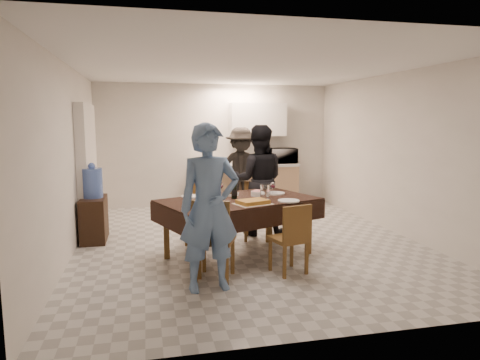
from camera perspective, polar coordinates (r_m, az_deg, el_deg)
The scene contains 33 objects.
floor at distance 6.59m, azimuth 1.00°, elevation -8.20°, with size 5.00×6.00×0.02m, color beige.
ceiling at distance 6.37m, azimuth 1.06°, elevation 14.87°, with size 5.00×6.00×0.02m, color white.
wall_back at distance 9.29m, azimuth -3.31°, elevation 4.65°, with size 5.00×0.02×2.60m, color silver.
wall_front at distance 3.52m, azimuth 12.50°, elevation -0.93°, with size 5.00×0.02×2.60m, color silver.
wall_left at distance 6.26m, azimuth -21.85°, elevation 2.50°, with size 0.02×6.00×2.60m, color silver.
wall_right at distance 7.35m, azimuth 20.39°, elevation 3.30°, with size 0.02×6.00×2.60m, color silver.
stub_partition at distance 7.45m, azimuth -19.67°, elevation 1.46°, with size 0.15×1.40×2.10m, color silver.
kitchen_base_cabinet at distance 9.18m, azimuth 0.75°, elevation -0.83°, with size 2.20×0.60×0.86m, color #9D7C5E.
kitchen_worktop at distance 9.12m, azimuth 0.76°, elevation 1.99°, with size 2.24×0.64×0.05m, color beige.
upper_cabinet at distance 9.28m, azimuth 2.39°, elevation 8.05°, with size 1.20×0.34×0.70m, color white.
dining_table at distance 5.73m, azimuth -0.17°, elevation -2.91°, with size 2.31×1.82×0.79m.
chair_near_left at distance 4.88m, azimuth -3.25°, elevation -6.84°, with size 0.57×0.58×0.52m.
chair_near_right at distance 5.12m, azimuth 6.80°, elevation -6.90°, with size 0.48×0.48×0.46m.
chair_far_left at distance 6.34m, azimuth -5.44°, elevation -3.72°, with size 0.50×0.51×0.49m.
chair_far_right at distance 6.51m, azimuth 2.46°, elevation -3.47°, with size 0.50×0.51×0.48m.
console at distance 6.94m, azimuth -18.87°, elevation -4.95°, with size 0.36×0.72×0.67m, color black.
water_jug at distance 6.84m, azimuth -19.08°, elevation -0.38°, with size 0.30×0.30×0.45m, color #5377D1.
wine_bottle at distance 5.74m, azimuth -0.76°, elevation -0.89°, with size 0.08×0.08×0.33m, color black, non-canonical shape.
water_pitcher at distance 5.75m, azimuth 3.35°, elevation -1.55°, with size 0.13×0.13×0.19m, color white.
savoury_tart at distance 5.38m, azimuth 1.74°, elevation -2.95°, with size 0.43×0.33×0.05m, color #B88636.
salad_bowl at distance 5.96m, azimuth 2.28°, elevation -1.82°, with size 0.17×0.17×0.07m, color white.
mushroom_dish at distance 5.98m, azimuth -1.21°, elevation -1.93°, with size 0.20×0.20×0.04m, color white.
wine_glass_a at distance 5.38m, azimuth -5.34°, elevation -2.31°, with size 0.08×0.08×0.18m, color white, non-canonical shape.
wine_glass_b at distance 6.09m, azimuth 4.39°, elevation -1.10°, with size 0.08×0.08×0.18m, color white, non-canonical shape.
wine_glass_c at distance 5.96m, azimuth -2.66°, elevation -1.16°, with size 0.09×0.09×0.20m, color white, non-canonical shape.
plate_near_left at distance 5.34m, azimuth -5.79°, elevation -3.30°, with size 0.24×0.24×0.01m, color white.
plate_near_right at distance 5.60m, azimuth 6.50°, elevation -2.76°, with size 0.28×0.28×0.02m, color white.
plate_far_left at distance 5.92m, azimuth -6.47°, elevation -2.17°, with size 0.28×0.28×0.02m, color white.
plate_far_right at distance 6.16m, azimuth 4.69°, elevation -1.76°, with size 0.29×0.29×0.02m, color white.
microwave at distance 9.33m, azimuth 5.68°, elevation 3.24°, with size 0.59×0.40×0.32m, color white.
person_near at distance 4.59m, azimuth -4.09°, elevation -3.70°, with size 0.66×0.43×1.81m, color #6082B1.
person_far at distance 6.85m, azimuth 2.45°, elevation -0.04°, with size 0.86×0.67×1.76m, color black.
person_kitchen at distance 8.65m, azimuth 0.14°, elevation 1.42°, with size 1.10×0.63×1.70m, color black.
Camera 1 is at (-1.48, -6.15, 1.83)m, focal length 32.00 mm.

